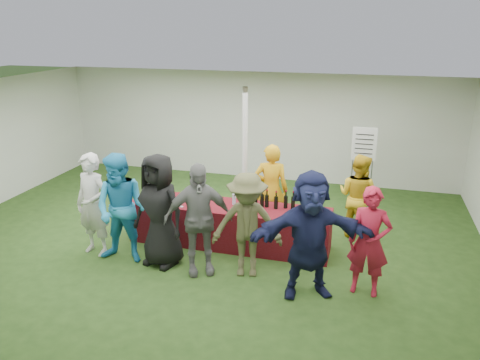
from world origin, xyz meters
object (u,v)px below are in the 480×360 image
(customer_5, at_px, (310,235))
(customer_1, at_px, (122,209))
(customer_0, at_px, (93,205))
(staff_back, at_px, (358,196))
(serving_table, at_px, (229,225))
(customer_6, at_px, (369,242))
(staff_pourer, at_px, (271,190))
(customer_2, at_px, (160,210))
(wine_list_sign, at_px, (364,150))
(customer_3, at_px, (198,219))
(customer_4, at_px, (247,225))
(dump_bucket, at_px, (320,215))

(customer_5, bearing_deg, customer_1, 155.16)
(customer_1, bearing_deg, customer_5, -5.41)
(customer_1, bearing_deg, customer_0, 168.33)
(customer_0, bearing_deg, staff_back, 35.56)
(customer_0, relative_size, customer_5, 0.94)
(serving_table, bearing_deg, customer_6, -22.23)
(staff_pourer, height_order, customer_2, customer_2)
(staff_back, relative_size, customer_2, 0.84)
(wine_list_sign, bearing_deg, customer_6, -86.47)
(customer_1, relative_size, customer_6, 1.13)
(customer_3, relative_size, customer_4, 1.08)
(customer_4, distance_m, customer_6, 1.84)
(staff_back, bearing_deg, customer_4, 77.12)
(staff_back, height_order, customer_1, customer_1)
(wine_list_sign, distance_m, staff_pourer, 2.37)
(staff_back, xyz_separation_m, customer_1, (-3.71, -2.03, 0.13))
(staff_pourer, distance_m, customer_3, 1.91)
(staff_back, relative_size, customer_0, 0.89)
(wine_list_sign, height_order, customer_4, wine_list_sign)
(staff_back, height_order, customer_0, customer_0)
(wine_list_sign, bearing_deg, dump_bucket, -102.86)
(customer_6, bearing_deg, customer_0, -175.02)
(customer_1, bearing_deg, customer_4, 1.08)
(dump_bucket, bearing_deg, customer_4, -144.99)
(wine_list_sign, relative_size, customer_4, 1.06)
(customer_4, bearing_deg, staff_back, 39.04)
(serving_table, relative_size, customer_6, 2.17)
(serving_table, xyz_separation_m, wine_list_sign, (2.21, 2.36, 0.94))
(wine_list_sign, relative_size, customer_3, 0.98)
(staff_back, height_order, customer_3, customer_3)
(wine_list_sign, bearing_deg, customer_5, -99.82)
(staff_pourer, bearing_deg, staff_back, -174.69)
(customer_4, relative_size, customer_5, 0.89)
(staff_pourer, height_order, customer_6, staff_pourer)
(customer_4, bearing_deg, customer_3, 177.97)
(dump_bucket, height_order, customer_0, customer_0)
(customer_3, xyz_separation_m, customer_4, (0.76, 0.12, -0.06))
(staff_back, relative_size, customer_1, 0.86)
(staff_back, relative_size, customer_3, 0.87)
(serving_table, bearing_deg, customer_4, -58.68)
(customer_2, height_order, customer_4, customer_2)
(customer_3, height_order, customer_4, customer_3)
(customer_1, height_order, customer_6, customer_1)
(customer_5, bearing_deg, customer_2, 152.48)
(wine_list_sign, xyz_separation_m, customer_6, (0.21, -3.35, -0.49))
(customer_5, xyz_separation_m, customer_6, (0.83, 0.27, -0.13))
(wine_list_sign, bearing_deg, customer_2, -132.88)
(wine_list_sign, distance_m, customer_3, 4.20)
(dump_bucket, xyz_separation_m, wine_list_sign, (0.59, 2.58, 0.48))
(customer_6, bearing_deg, wine_list_sign, 99.13)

